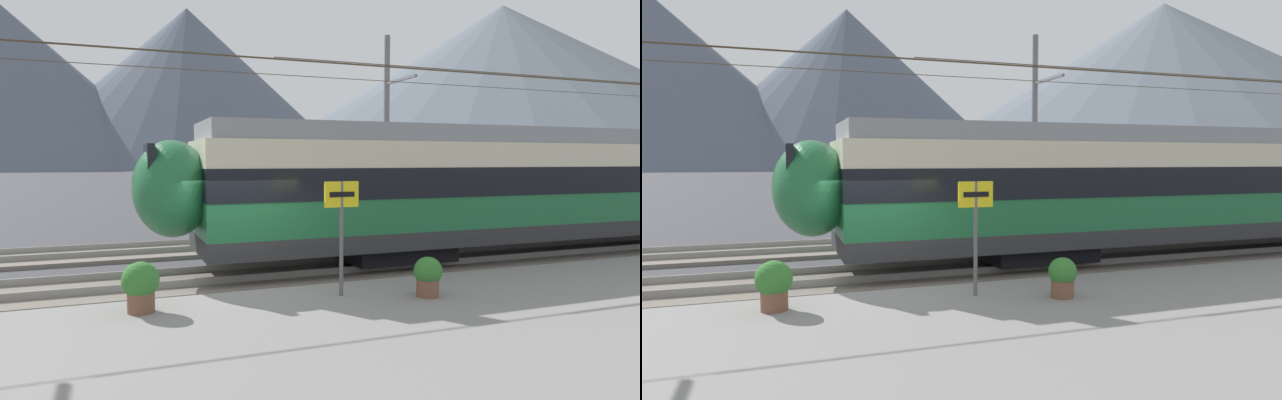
% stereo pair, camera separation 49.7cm
% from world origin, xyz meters
% --- Properties ---
extents(ground_plane, '(400.00, 400.00, 0.00)m').
position_xyz_m(ground_plane, '(0.00, 0.00, 0.00)').
color(ground_plane, '#424247').
extents(platform_slab, '(120.00, 7.76, 0.28)m').
position_xyz_m(platform_slab, '(0.00, -4.49, 0.14)').
color(platform_slab, gray).
rests_on(platform_slab, ground).
extents(track_near, '(120.00, 3.00, 0.28)m').
position_xyz_m(track_near, '(0.00, 1.61, 0.07)').
color(track_near, slate).
rests_on(track_near, ground).
extents(track_far, '(120.00, 3.00, 0.28)m').
position_xyz_m(track_far, '(0.00, 6.34, 0.07)').
color(track_far, slate).
rests_on(track_far, ground).
extents(train_near_platform, '(28.71, 2.92, 4.27)m').
position_xyz_m(train_near_platform, '(12.27, 1.61, 2.23)').
color(train_near_platform, '#2D2D30').
rests_on(train_near_platform, track_near).
extents(catenary_mast_far_side, '(43.35, 2.43, 7.97)m').
position_xyz_m(catenary_mast_far_side, '(7.90, 8.32, 4.17)').
color(catenary_mast_far_side, slate).
rests_on(catenary_mast_far_side, ground).
extents(platform_sign, '(0.70, 0.08, 2.24)m').
position_xyz_m(platform_sign, '(1.53, -1.68, 1.93)').
color(platform_sign, '#59595B').
rests_on(platform_sign, platform_slab).
extents(potted_plant_platform_edge, '(0.55, 0.55, 0.78)m').
position_xyz_m(potted_plant_platform_edge, '(3.08, -2.35, 0.72)').
color(potted_plant_platform_edge, brown).
rests_on(potted_plant_platform_edge, platform_slab).
extents(potted_plant_by_shelter, '(0.65, 0.65, 0.89)m').
position_xyz_m(potted_plant_by_shelter, '(-2.19, -1.49, 0.79)').
color(potted_plant_by_shelter, brown).
rests_on(potted_plant_by_shelter, platform_slab).
extents(mountain_central_peak, '(132.03, 132.03, 61.36)m').
position_xyz_m(mountain_central_peak, '(24.95, 204.28, 30.68)').
color(mountain_central_peak, '#515B6B').
rests_on(mountain_central_peak, ground).
extents(mountain_right_ridge, '(218.00, 218.00, 67.84)m').
position_xyz_m(mountain_right_ridge, '(151.61, 176.18, 33.92)').
color(mountain_right_ridge, slate).
rests_on(mountain_right_ridge, ground).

